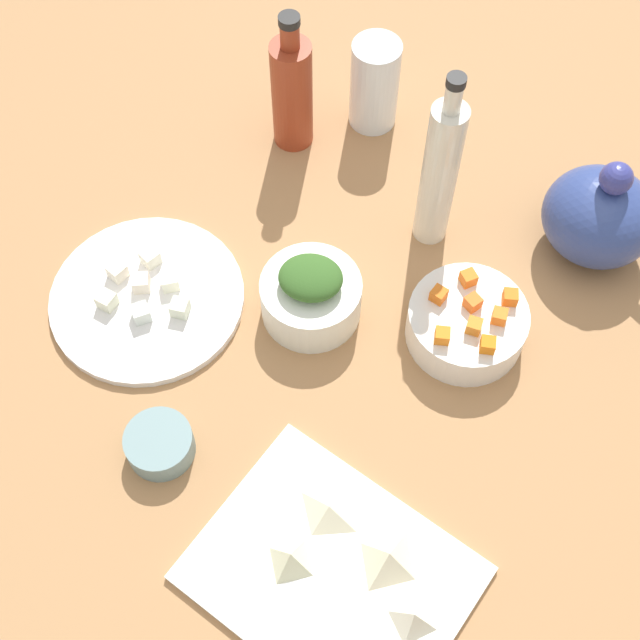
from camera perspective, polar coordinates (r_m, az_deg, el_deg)
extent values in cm
cube|color=#AA794C|center=(116.56, 0.00, -1.60)|extent=(190.00, 190.00, 3.00)
cube|color=white|center=(103.57, 0.76, -16.06)|extent=(29.95, 23.30, 1.00)
cylinder|color=white|center=(119.92, -11.10, 1.38)|extent=(25.93, 25.93, 1.20)
cylinder|color=white|center=(114.66, -0.59, 1.44)|extent=(13.18, 13.18, 6.43)
cylinder|color=white|center=(114.72, 9.44, -0.27)|extent=(15.34, 15.34, 5.51)
cylinder|color=gray|center=(108.62, -10.32, -7.91)|extent=(8.28, 8.28, 3.77)
ellipsoid|color=#324486|center=(123.80, 17.57, 6.37)|extent=(15.20, 14.36, 12.64)
sphere|color=navy|center=(117.78, 18.60, 8.67)|extent=(4.25, 4.25, 4.25)
cylinder|color=#95341C|center=(128.98, -1.82, 14.34)|extent=(5.87, 5.87, 17.69)
cylinder|color=#95341C|center=(121.52, -1.97, 17.89)|extent=(2.64, 2.64, 3.86)
cylinder|color=black|center=(119.83, -2.01, 18.79)|extent=(2.94, 2.94, 1.20)
cylinder|color=silver|center=(116.06, 7.70, 9.19)|extent=(4.73, 4.73, 23.96)
cylinder|color=silver|center=(105.68, 8.61, 13.99)|extent=(2.13, 2.13, 4.10)
cylinder|color=black|center=(103.82, 8.80, 15.01)|extent=(2.37, 2.37, 1.20)
cylinder|color=white|center=(132.95, 3.54, 14.97)|extent=(7.16, 7.16, 14.41)
cube|color=orange|center=(112.14, 7.67, 1.63)|extent=(1.81, 1.81, 1.80)
cube|color=orange|center=(111.78, 11.52, 0.24)|extent=(2.31, 2.31, 1.80)
cube|color=orange|center=(109.19, 7.91, -1.01)|extent=(2.45, 2.45, 1.80)
cube|color=orange|center=(113.51, 12.20, 1.45)|extent=(2.46, 2.46, 1.80)
cube|color=orange|center=(110.48, 9.93, -0.39)|extent=(2.24, 2.24, 1.80)
cube|color=orange|center=(109.48, 10.79, -1.58)|extent=(2.42, 2.42, 1.80)
cube|color=orange|center=(114.06, 9.57, 2.69)|extent=(2.47, 2.47, 1.80)
cube|color=orange|center=(112.20, 9.85, 1.13)|extent=(2.26, 2.26, 1.80)
ellipsoid|color=#355F24|center=(110.58, -0.61, 2.74)|extent=(10.59, 10.14, 3.18)
cube|color=#F4E3CB|center=(119.34, -11.49, 2.37)|extent=(3.10, 3.10, 2.20)
cube|color=white|center=(116.86, -11.49, 0.44)|extent=(3.03, 3.03, 2.20)
cube|color=#E7EECE|center=(116.38, -9.05, 0.78)|extent=(2.87, 2.87, 2.20)
cube|color=white|center=(121.36, -10.92, 3.98)|extent=(2.56, 2.56, 2.20)
cube|color=white|center=(118.87, -13.63, 1.24)|extent=(2.41, 2.41, 2.20)
cube|color=white|center=(118.77, -9.68, 2.48)|extent=(3.10, 3.10, 2.20)
cube|color=white|center=(121.04, -12.97, 3.09)|extent=(2.40, 2.40, 2.20)
pyramid|color=beige|center=(100.97, 6.06, -18.58)|extent=(4.95, 4.96, 3.00)
pyramid|color=beige|center=(103.98, 0.59, -12.14)|extent=(5.72, 4.96, 2.10)
pyramid|color=beige|center=(102.17, 4.47, -15.05)|extent=(5.33, 5.94, 3.12)
pyramid|color=beige|center=(101.93, -1.90, -15.12)|extent=(4.48, 4.56, 3.11)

